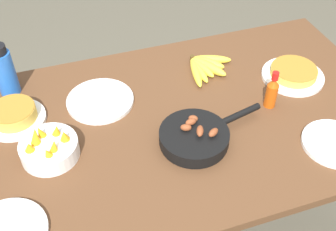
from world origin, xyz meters
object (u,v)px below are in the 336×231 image
object	(u,v)px
frittata_plate_center	(14,115)
water_bottle	(4,71)
frittata_plate_side	(293,74)
banana_bunch	(204,66)
fruit_bowl_citrus	(49,148)
empty_plate_far_right	(100,101)
empty_plate_near_front	(335,143)
skillet	(196,137)
hot_sauce_bottle	(272,91)

from	to	relation	value
frittata_plate_center	water_bottle	xyz separation A→B (m)	(-0.01, 0.18, 0.07)
frittata_plate_side	frittata_plate_center	bearing A→B (deg)	174.84
banana_bunch	fruit_bowl_citrus	bearing A→B (deg)	-157.51
water_bottle	banana_bunch	bearing A→B (deg)	-8.14
frittata_plate_side	empty_plate_far_right	xyz separation A→B (m)	(-0.78, 0.10, -0.01)
empty_plate_near_front	empty_plate_far_right	distance (m)	0.87
frittata_plate_center	water_bottle	bearing A→B (deg)	92.05
empty_plate_far_right	water_bottle	size ratio (longest dim) A/B	1.20
frittata_plate_center	frittata_plate_side	size ratio (longest dim) A/B	0.88
empty_plate_near_front	water_bottle	world-z (taller)	water_bottle
empty_plate_far_right	banana_bunch	bearing A→B (deg)	8.07
skillet	empty_plate_far_right	bearing A→B (deg)	117.59
banana_bunch	frittata_plate_center	bearing A→B (deg)	-174.97
banana_bunch	water_bottle	distance (m)	0.79
frittata_plate_center	frittata_plate_side	world-z (taller)	frittata_plate_center
frittata_plate_center	frittata_plate_side	xyz separation A→B (m)	(1.10, -0.10, -0.01)
fruit_bowl_citrus	empty_plate_near_front	bearing A→B (deg)	-15.82
empty_plate_far_right	fruit_bowl_citrus	distance (m)	0.30
hot_sauce_bottle	frittata_plate_side	bearing A→B (deg)	34.79
skillet	fruit_bowl_citrus	world-z (taller)	fruit_bowl_citrus
banana_bunch	water_bottle	xyz separation A→B (m)	(-0.78, 0.11, 0.08)
skillet	hot_sauce_bottle	size ratio (longest dim) A/B	2.57
frittata_plate_center	fruit_bowl_citrus	xyz separation A→B (m)	(0.10, -0.21, 0.01)
frittata_plate_side	water_bottle	size ratio (longest dim) A/B	1.18
fruit_bowl_citrus	hot_sauce_bottle	bearing A→B (deg)	-0.64
empty_plate_near_front	fruit_bowl_citrus	world-z (taller)	fruit_bowl_citrus
frittata_plate_side	fruit_bowl_citrus	world-z (taller)	fruit_bowl_citrus
empty_plate_near_front	hot_sauce_bottle	distance (m)	0.29
skillet	frittata_plate_side	xyz separation A→B (m)	(0.51, 0.21, -0.01)
skillet	frittata_plate_center	size ratio (longest dim) A/B	1.83
empty_plate_near_front	water_bottle	xyz separation A→B (m)	(-1.05, 0.66, 0.09)
empty_plate_far_right	frittata_plate_side	bearing A→B (deg)	-7.47
banana_bunch	empty_plate_near_front	size ratio (longest dim) A/B	0.95
banana_bunch	frittata_plate_side	size ratio (longest dim) A/B	0.85
empty_plate_near_front	water_bottle	distance (m)	1.24
frittata_plate_side	empty_plate_far_right	size ratio (longest dim) A/B	0.98
banana_bunch	hot_sauce_bottle	distance (m)	0.33
banana_bunch	skillet	bearing A→B (deg)	-116.36
banana_bunch	empty_plate_far_right	size ratio (longest dim) A/B	0.83
empty_plate_near_front	fruit_bowl_citrus	bearing A→B (deg)	164.18
frittata_plate_center	fruit_bowl_citrus	bearing A→B (deg)	-64.19
banana_bunch	hot_sauce_bottle	xyz separation A→B (m)	(0.15, -0.29, 0.05)
frittata_plate_side	empty_plate_far_right	world-z (taller)	frittata_plate_side
fruit_bowl_citrus	empty_plate_far_right	bearing A→B (deg)	44.83
frittata_plate_center	water_bottle	size ratio (longest dim) A/B	1.03
banana_bunch	fruit_bowl_citrus	world-z (taller)	fruit_bowl_citrus
banana_bunch	empty_plate_near_front	distance (m)	0.61
banana_bunch	empty_plate_near_front	xyz separation A→B (m)	(0.27, -0.55, -0.01)
frittata_plate_center	skillet	bearing A→B (deg)	-27.81
banana_bunch	skillet	world-z (taller)	skillet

